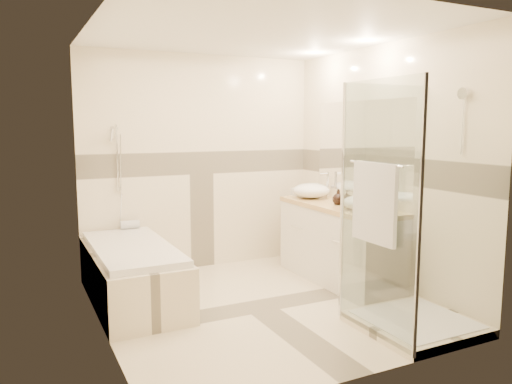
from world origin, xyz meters
name	(u,v)px	position (x,y,z in m)	size (l,w,h in m)	color
room	(263,173)	(0.06, 0.01, 1.26)	(2.82, 3.02, 2.52)	beige
bathtub	(132,271)	(-1.02, 0.65, 0.31)	(0.75, 1.70, 0.56)	beige
vanity	(339,243)	(1.12, 0.30, 0.43)	(0.58, 1.62, 0.85)	white
shower_enclosure	(400,270)	(0.83, -0.97, 0.51)	(0.96, 0.93, 2.04)	beige
vessel_sink_near	(311,191)	(1.10, 0.83, 0.94)	(0.43, 0.43, 0.17)	white
vessel_sink_far	(361,203)	(1.10, -0.08, 0.92)	(0.36, 0.36, 0.14)	white
faucet_near	(327,183)	(1.32, 0.83, 1.02)	(0.12, 0.03, 0.29)	silver
faucet_far	(378,193)	(1.32, -0.08, 1.01)	(0.11, 0.03, 0.27)	silver
amenity_bottle_a	(347,198)	(1.10, 0.15, 0.94)	(0.08, 0.08, 0.17)	black
amenity_bottle_b	(338,197)	(1.10, 0.30, 0.93)	(0.13, 0.13, 0.16)	black
folded_towels	(303,192)	(1.10, 1.02, 0.89)	(0.16, 0.27, 0.09)	silver
rolled_towel	(130,225)	(-0.88, 1.41, 0.61)	(0.09, 0.09, 0.20)	silver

